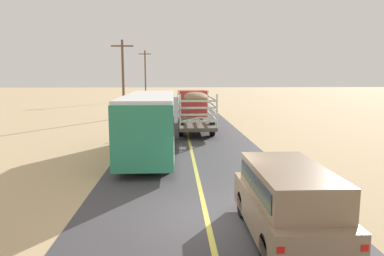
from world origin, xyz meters
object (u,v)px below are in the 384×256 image
(suv_near, at_px, (287,199))
(bus, at_px, (150,123))
(livestock_truck, at_px, (193,105))
(power_pole_far, at_px, (145,74))
(power_pole_mid, at_px, (123,76))

(suv_near, distance_m, bus, 10.97)
(livestock_truck, relative_size, bus, 0.97)
(suv_near, height_order, livestock_truck, livestock_truck)
(suv_near, height_order, power_pole_far, power_pole_far)
(livestock_truck, distance_m, power_pole_far, 34.85)
(suv_near, bearing_deg, power_pole_far, 98.31)
(suv_near, relative_size, power_pole_mid, 0.60)
(power_pole_mid, distance_m, power_pole_far, 27.22)
(livestock_truck, bearing_deg, power_pole_mid, 134.02)
(bus, xyz_separation_m, power_pole_mid, (-3.81, 17.20, 2.39))
(suv_near, xyz_separation_m, livestock_truck, (-1.32, 20.46, 0.70))
(bus, relative_size, power_pole_mid, 1.30)
(suv_near, height_order, power_pole_mid, power_pole_mid)
(power_pole_far, bearing_deg, suv_near, -81.69)
(power_pole_far, bearing_deg, livestock_truck, -78.97)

